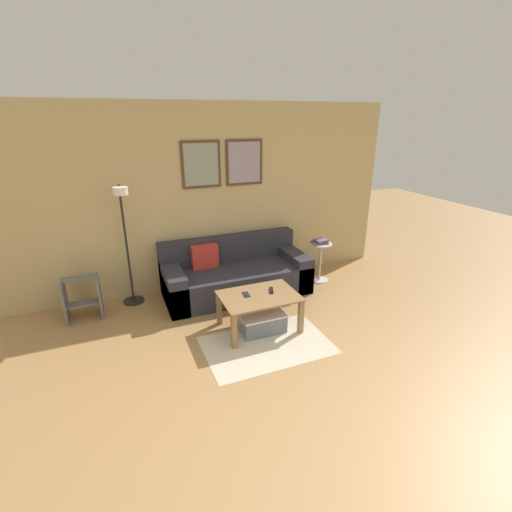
% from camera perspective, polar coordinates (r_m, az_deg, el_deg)
% --- Properties ---
extents(ground_plane, '(16.00, 16.00, 0.00)m').
position_cam_1_polar(ground_plane, '(3.34, 9.17, -24.83)').
color(ground_plane, tan).
extents(wall_back, '(5.60, 0.09, 2.55)m').
position_cam_1_polar(wall_back, '(5.27, -7.46, 8.84)').
color(wall_back, tan).
rests_on(wall_back, ground_plane).
extents(area_rug, '(1.37, 0.89, 0.01)m').
position_cam_1_polar(area_rug, '(4.20, 1.69, -13.50)').
color(area_rug, beige).
rests_on(area_rug, ground_plane).
extents(couch, '(1.99, 0.87, 0.75)m').
position_cam_1_polar(couch, '(5.23, -3.26, -2.87)').
color(couch, '#2D2D38').
rests_on(couch, ground_plane).
extents(coffee_table, '(0.89, 0.62, 0.43)m').
position_cam_1_polar(coffee_table, '(4.32, 0.48, -6.99)').
color(coffee_table, '#997047').
rests_on(coffee_table, ground_plane).
extents(storage_bin, '(0.53, 0.43, 0.23)m').
position_cam_1_polar(storage_bin, '(4.42, 0.67, -9.80)').
color(storage_bin, slate).
rests_on(storage_bin, ground_plane).
extents(floor_lamp, '(0.27, 0.46, 1.60)m').
position_cam_1_polar(floor_lamp, '(4.87, -19.40, 2.89)').
color(floor_lamp, black).
rests_on(floor_lamp, ground_plane).
extents(side_table, '(0.32, 0.32, 0.60)m').
position_cam_1_polar(side_table, '(5.64, 9.85, -0.39)').
color(side_table, silver).
rests_on(side_table, ground_plane).
extents(book_stack, '(0.25, 0.20, 0.06)m').
position_cam_1_polar(book_stack, '(5.54, 9.85, 2.20)').
color(book_stack, '#4C4C51').
rests_on(book_stack, side_table).
extents(remote_control, '(0.09, 0.15, 0.02)m').
position_cam_1_polar(remote_control, '(4.38, 2.39, -5.29)').
color(remote_control, black).
rests_on(remote_control, coffee_table).
extents(cell_phone, '(0.08, 0.15, 0.01)m').
position_cam_1_polar(cell_phone, '(4.29, -1.52, -5.94)').
color(cell_phone, '#1E2338').
rests_on(cell_phone, coffee_table).
extents(step_stool, '(0.43, 0.35, 0.52)m').
position_cam_1_polar(step_stool, '(5.05, -25.14, -5.75)').
color(step_stool, slate).
rests_on(step_stool, ground_plane).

